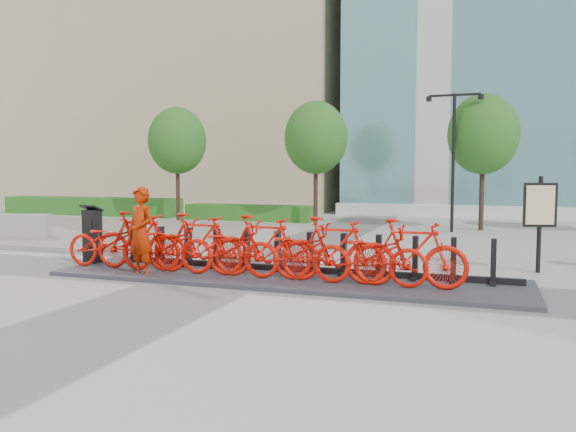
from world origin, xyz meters
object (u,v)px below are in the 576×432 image
(worker_red, at_px, (141,233))
(map_sign, at_px, (540,209))
(kiosk, at_px, (92,235))
(jersey_barrier, at_px, (20,226))
(bike_0, at_px, (110,242))

(worker_red, distance_m, map_sign, 8.48)
(map_sign, bearing_deg, kiosk, -179.73)
(jersey_barrier, height_order, map_sign, map_sign)
(bike_0, height_order, worker_red, worker_red)
(jersey_barrier, distance_m, map_sign, 16.01)
(bike_0, height_order, map_sign, map_sign)
(kiosk, height_order, jersey_barrier, kiosk)
(jersey_barrier, xyz_separation_m, map_sign, (15.90, -1.56, 1.00))
(worker_red, relative_size, jersey_barrier, 0.94)
(bike_0, bearing_deg, map_sign, -71.63)
(kiosk, bearing_deg, jersey_barrier, 150.68)
(kiosk, height_order, map_sign, map_sign)
(worker_red, xyz_separation_m, map_sign, (7.77, 3.37, 0.45))
(bike_0, distance_m, kiosk, 0.96)
(bike_0, distance_m, map_sign, 9.37)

